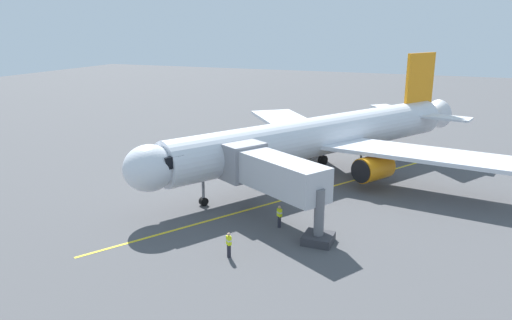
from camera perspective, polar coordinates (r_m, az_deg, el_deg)
name	(u,v)px	position (r m, az deg, el deg)	size (l,w,h in m)	color
ground_plane	(322,179)	(48.10, 7.72, -2.21)	(220.00, 220.00, 0.00)	#4C4C4F
apron_lead_in_line	(302,195)	(43.54, 5.44, -4.05)	(0.24, 40.00, 0.01)	yellow
airplane	(323,136)	(48.20, 7.85, 2.76)	(30.71, 36.35, 11.50)	silver
jet_bridge	(268,172)	(37.07, 1.36, -1.39)	(10.76, 7.81, 5.40)	#B7B7BC
ground_crew_marshaller	(229,244)	(31.95, -3.19, -9.83)	(0.46, 0.45, 1.71)	#23232D
ground_crew_wing_walker	(279,216)	(36.35, 2.75, -6.57)	(0.47, 0.45, 1.71)	#23232D
ground_crew_loader	(234,169)	(47.77, -2.53, -1.09)	(0.42, 0.47, 1.71)	#23232D
tug_near_nose	(345,138)	(62.79, 10.38, 2.56)	(1.88, 2.51, 1.50)	yellow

